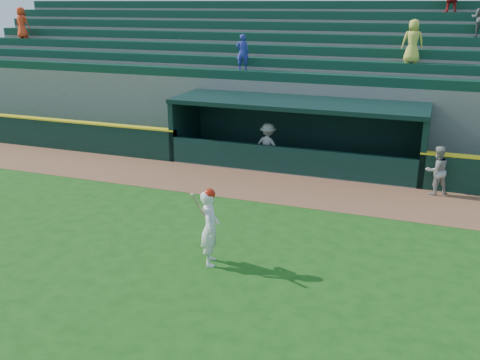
{
  "coord_description": "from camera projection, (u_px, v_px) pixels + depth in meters",
  "views": [
    {
      "loc": [
        4.8,
        -11.4,
        5.94
      ],
      "look_at": [
        0.0,
        1.6,
        1.3
      ],
      "focal_mm": 40.0,
      "sensor_mm": 36.0,
      "label": 1
    }
  ],
  "objects": [
    {
      "name": "wall_stripe_left",
      "position": [
        14.0,
        116.0,
        23.07
      ],
      "size": [
        15.5,
        0.32,
        0.06
      ],
      "primitive_type": "cube",
      "color": "yellow",
      "rests_on": "field_wall_left"
    },
    {
      "name": "ground",
      "position": [
        218.0,
        247.0,
        13.6
      ],
      "size": [
        120.0,
        120.0,
        0.0
      ],
      "primitive_type": "plane",
      "color": "#1A4C13",
      "rests_on": "ground"
    },
    {
      "name": "warning_track",
      "position": [
        274.0,
        187.0,
        17.96
      ],
      "size": [
        40.0,
        3.0,
        0.01
      ],
      "primitive_type": "cube",
      "color": "brown",
      "rests_on": "ground"
    },
    {
      "name": "stands",
      "position": [
        325.0,
        84.0,
        24.01
      ],
      "size": [
        34.5,
        6.25,
        7.57
      ],
      "color": "slate",
      "rests_on": "ground"
    },
    {
      "name": "batter_at_plate",
      "position": [
        210.0,
        227.0,
        12.48
      ],
      "size": [
        0.64,
        0.87,
        1.9
      ],
      "color": "white",
      "rests_on": "ground"
    },
    {
      "name": "dugout_player_inside",
      "position": [
        268.0,
        146.0,
        19.87
      ],
      "size": [
        1.21,
        0.87,
        1.69
      ],
      "primitive_type": "imported",
      "rotation": [
        0.0,
        0.0,
        2.91
      ],
      "color": "#999994",
      "rests_on": "ground"
    },
    {
      "name": "field_wall_left",
      "position": [
        16.0,
        131.0,
        23.27
      ],
      "size": [
        15.5,
        0.3,
        1.2
      ],
      "primitive_type": "cube",
      "color": "black",
      "rests_on": "ground"
    },
    {
      "name": "dugout_player_front",
      "position": [
        437.0,
        170.0,
        17.1
      ],
      "size": [
        0.98,
        0.93,
        1.6
      ],
      "primitive_type": "imported",
      "rotation": [
        0.0,
        0.0,
        3.7
      ],
      "color": "#9A9B96",
      "rests_on": "ground"
    },
    {
      "name": "dugout",
      "position": [
        298.0,
        128.0,
        20.29
      ],
      "size": [
        9.4,
        2.8,
        2.46
      ],
      "color": "slate",
      "rests_on": "ground"
    }
  ]
}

